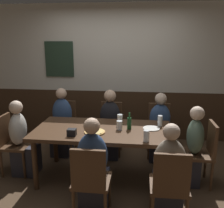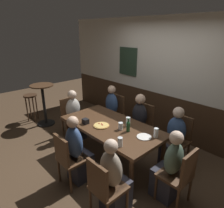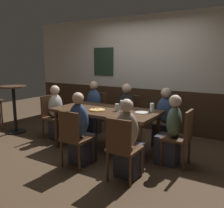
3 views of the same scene
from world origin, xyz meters
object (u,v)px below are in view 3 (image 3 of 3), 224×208
Objects in this scene: chair_mid_far at (129,114)px; beer_bottle_green at (125,106)px; chair_right_near at (122,146)px; chair_mid_near at (74,136)px; chair_right_far at (167,118)px; person_right_near at (128,145)px; tumbler_water at (125,114)px; condiment_caddy at (80,108)px; person_left_far at (93,111)px; pint_glass_pale at (122,105)px; chair_head_west at (52,114)px; plate_white_large at (142,113)px; person_head_west at (58,117)px; chair_left_far at (97,109)px; tumbler_short at (152,108)px; person_mid_near at (81,134)px; pizza at (97,110)px; side_bar_table at (14,105)px; person_head_east at (171,135)px; chair_head_east at (181,135)px; pint_glass_stout at (117,108)px; person_mid_far at (125,116)px; person_right_far at (164,122)px; dining_table at (106,114)px.

chair_mid_far is 3.81× the size of beer_bottle_green.
chair_mid_near is (-0.83, 0.00, 0.00)m from chair_right_near.
chair_right_far is 0.79× the size of person_right_near.
chair_mid_near and tumbler_water have the same top height.
person_right_near is 10.08× the size of condiment_caddy.
person_left_far reaches higher than chair_right_far.
chair_mid_far is 0.79m from pint_glass_pale.
plate_white_large is at bearing 2.35° from chair_head_west.
beer_bottle_green is at bearing 1.54° from person_head_west.
tumbler_short is (1.61, -0.68, 0.32)m from chair_left_far.
pizza is at bearing 98.69° from person_mid_near.
pizza is 0.26× the size of side_bar_table.
chair_head_west is 0.80× the size of person_head_east.
chair_head_west is 0.77× the size of person_mid_near.
chair_head_east reaches higher than plate_white_large.
tumbler_short is (0.20, 0.59, 0.01)m from tumbler_water.
person_right_near is 7.13× the size of pint_glass_pale.
plate_white_large is (0.66, 0.97, 0.25)m from chair_mid_near.
chair_head_west is 1.61m from pint_glass_stout.
person_right_near is 1.00m from tumbler_short.
chair_right_near is 1.82m from person_mid_far.
chair_right_far is 1.62m from person_right_near.
condiment_caddy is (-0.36, -1.03, 0.30)m from person_mid_far.
person_head_east reaches higher than tumbler_short.
condiment_caddy is at bearing -139.33° from pint_glass_pale.
beer_bottle_green is (-0.23, 0.42, 0.03)m from tumbler_water.
pint_glass_pale is at bearing -33.66° from chair_left_far.
tumbler_water is (1.78, -0.37, 0.34)m from person_head_west.
beer_bottle_green is at bearing -124.34° from person_right_far.
chair_right_far is 0.96m from person_head_east.
person_right_far is at bearing 90.00° from person_right_near.
person_head_west reaches higher than beer_bottle_green.
tumbler_water is at bearing 41.46° from chair_mid_near.
person_mid_far reaches higher than person_head_east.
person_mid_near reaches higher than side_bar_table.
side_bar_table reaches higher than beer_bottle_green.
dining_table is 12.08× the size of pint_glass_pale.
chair_head_west is at bearing 169.12° from tumbler_water.
person_right_near is at bearing -78.47° from plate_white_large.
person_right_far is 7.18× the size of tumbler_short.
person_right_far is 1.01× the size of person_head_east.
person_mid_far is (-1.36, 0.73, -0.01)m from chair_head_east.
tumbler_short is 0.19m from plate_white_large.
chair_mid_far is at bearing 114.87° from tumbler_water.
tumbler_short is 1.40× the size of condiment_caddy.
person_right_far is 4.78× the size of plate_white_large.
dining_table is 15.02× the size of pint_glass_stout.
tumbler_water is at bearing -56.98° from pint_glass_pale.
condiment_caddy is (1.00, -0.30, 0.29)m from chair_head_west.
tumbler_short is at bearing -40.76° from chair_mid_far.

